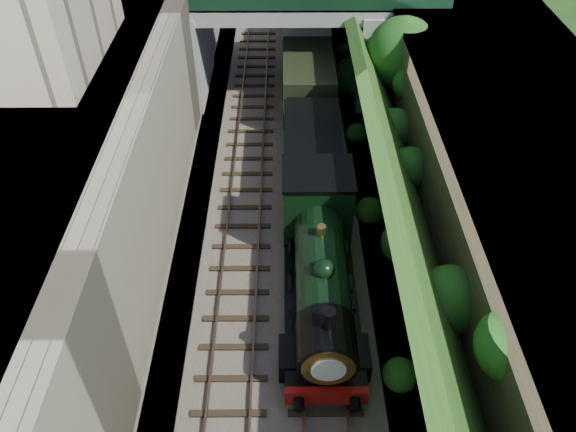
{
  "coord_description": "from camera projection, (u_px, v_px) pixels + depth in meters",
  "views": [
    {
      "loc": [
        -0.1,
        -7.51,
        17.25
      ],
      "look_at": [
        0.0,
        9.08,
        2.63
      ],
      "focal_mm": 35.0,
      "sensor_mm": 36.0,
      "label": 1
    }
  ],
  "objects": [
    {
      "name": "building_near",
      "position": [
        40.0,
        8.0,
        21.54
      ],
      "size": [
        4.0,
        8.0,
        4.0
      ],
      "primitive_type": "cube",
      "color": "gray",
      "rests_on": "street_plateau_left"
    },
    {
      "name": "trackbed",
      "position": [
        287.0,
        123.0,
        31.97
      ],
      "size": [
        10.0,
        90.0,
        0.2
      ],
      "primitive_type": "cube",
      "color": "#473F38",
      "rests_on": "ground"
    },
    {
      "name": "street_plateau_left",
      "position": [
        117.0,
        68.0,
        29.68
      ],
      "size": [
        6.0,
        90.0,
        7.0
      ],
      "primitive_type": "cube",
      "color": "#262628",
      "rests_on": "ground"
    },
    {
      "name": "street_plateau_right",
      "position": [
        464.0,
        74.0,
        30.02
      ],
      "size": [
        8.0,
        90.0,
        6.25
      ],
      "primitive_type": "cube",
      "color": "#262628",
      "rests_on": "ground"
    },
    {
      "name": "retaining_wall",
      "position": [
        183.0,
        68.0,
        29.7
      ],
      "size": [
        1.0,
        90.0,
        7.0
      ],
      "primitive_type": "cube",
      "color": "#756B56",
      "rests_on": "ground"
    },
    {
      "name": "road_bridge",
      "position": [
        303.0,
        26.0,
        32.35
      ],
      "size": [
        16.0,
        6.4,
        7.25
      ],
      "color": "gray",
      "rests_on": "ground"
    },
    {
      "name": "tender",
      "position": [
        312.0,
        157.0,
        26.85
      ],
      "size": [
        2.7,
        6.0,
        3.05
      ],
      "color": "black",
      "rests_on": "trackbed"
    },
    {
      "name": "embankment_slope",
      "position": [
        383.0,
        90.0,
        29.26
      ],
      "size": [
        4.59,
        90.0,
        6.38
      ],
      "color": "#1E4714",
      "rests_on": "ground"
    },
    {
      "name": "track_left",
      "position": [
        252.0,
        121.0,
        31.87
      ],
      "size": [
        2.5,
        90.0,
        0.2
      ],
      "color": "black",
      "rests_on": "trackbed"
    },
    {
      "name": "locomotive",
      "position": [
        320.0,
        264.0,
        21.14
      ],
      "size": [
        3.1,
        10.22,
        3.83
      ],
      "color": "black",
      "rests_on": "trackbed"
    },
    {
      "name": "tree",
      "position": [
        404.0,
        54.0,
        28.36
      ],
      "size": [
        3.6,
        3.8,
        6.6
      ],
      "color": "black",
      "rests_on": "ground"
    },
    {
      "name": "coach_front",
      "position": [
        305.0,
        37.0,
        36.02
      ],
      "size": [
        2.9,
        18.0,
        3.7
      ],
      "color": "black",
      "rests_on": "trackbed"
    },
    {
      "name": "track_right",
      "position": [
        308.0,
        120.0,
        31.88
      ],
      "size": [
        2.5,
        90.0,
        0.2
      ],
      "color": "black",
      "rests_on": "trackbed"
    }
  ]
}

